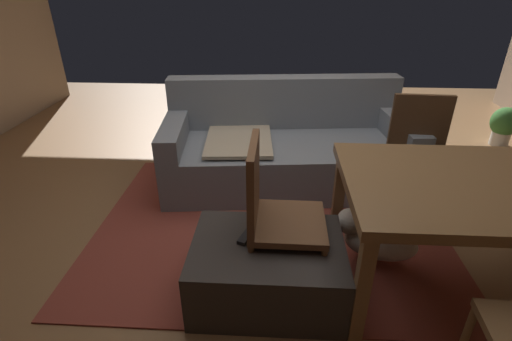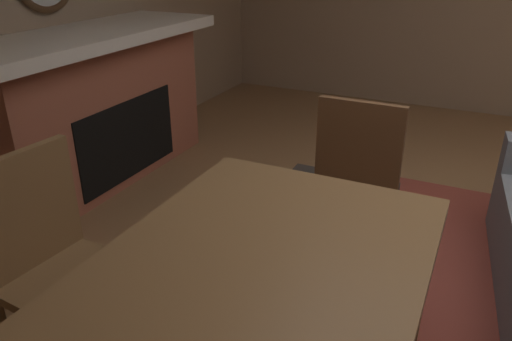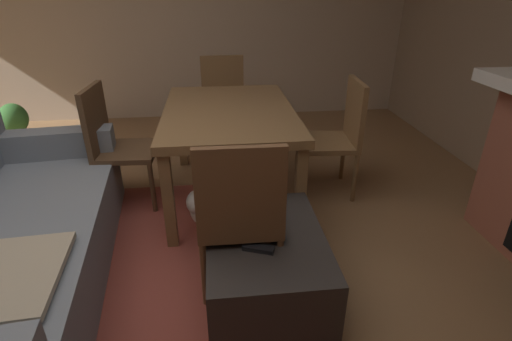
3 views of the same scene
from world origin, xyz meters
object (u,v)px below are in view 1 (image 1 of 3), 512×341
ottoman_coffee_table (267,269)px  small_dog (375,239)px  dining_chair_west (272,209)px  potted_plant (504,125)px  couch (286,149)px  tv_remote (247,236)px  dining_chair_north (419,150)px  dining_table (475,195)px

ottoman_coffee_table → small_dog: (0.70, 0.33, 0.00)m
dining_chair_west → small_dog: 0.78m
potted_plant → dining_chair_west: bearing=-138.2°
dining_chair_west → potted_plant: size_ratio=2.13×
small_dog → couch: bearing=116.9°
couch → small_dog: 1.27m
couch → tv_remote: bearing=-99.9°
dining_chair_west → dining_chair_north: (1.11, 0.88, 0.00)m
tv_remote → dining_chair_north: bearing=58.0°
couch → dining_chair_north: size_ratio=2.40×
ottoman_coffee_table → dining_chair_west: size_ratio=0.94×
dining_chair_north → small_dog: 0.87m
dining_table → potted_plant: dining_table is taller
dining_table → small_dog: (-0.43, 0.20, -0.47)m
ottoman_coffee_table → dining_chair_west: 0.36m
couch → dining_chair_north: 1.12m
dining_chair_north → potted_plant: bearing=44.3°
dining_chair_west → small_dog: dining_chair_west is taller
small_dog → potted_plant: bearing=48.1°
tv_remote → small_dog: size_ratio=0.29×
dining_table → dining_chair_north: dining_chair_north is taller
ottoman_coffee_table → dining_chair_west: bearing=80.1°
dining_chair_north → potted_plant: 2.02m
ottoman_coffee_table → dining_chair_north: dining_chair_north is taller
couch → tv_remote: size_ratio=13.94×
ottoman_coffee_table → potted_plant: size_ratio=1.99×
ottoman_coffee_table → dining_table: bearing=6.7°
ottoman_coffee_table → potted_plant: bearing=43.2°
couch → dining_chair_north: bearing=-24.0°
dining_table → dining_chair_north: size_ratio=1.53×
dining_chair_north → small_dog: size_ratio=1.71×
small_dog → tv_remote: bearing=-161.5°
tv_remote → dining_chair_west: dining_chair_west is taller
tv_remote → dining_chair_west: (0.14, 0.08, 0.14)m
ottoman_coffee_table → dining_table: size_ratio=0.61×
tv_remote → dining_table: (1.25, 0.08, 0.27)m
tv_remote → dining_chair_north: dining_chair_north is taller
dining_chair_north → dining_table: bearing=-90.4°
potted_plant → couch: bearing=-158.7°
dining_chair_west → dining_chair_north: 1.41m
couch → dining_table: couch is taller
tv_remote → small_dog: bearing=39.1°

